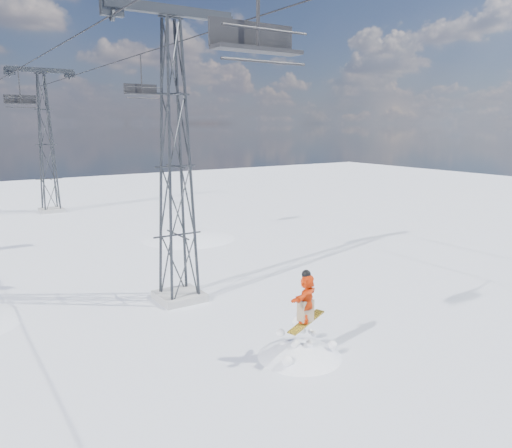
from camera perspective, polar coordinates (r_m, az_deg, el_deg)
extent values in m
plane|color=white|center=(14.38, 2.34, -18.40)|extent=(120.00, 120.00, 0.00)
sphere|color=white|center=(35.28, -7.31, -16.85)|extent=(20.00, 20.00, 20.00)
cube|color=#999999|center=(21.04, -8.73, -8.15)|extent=(1.80, 1.80, 0.30)
cube|color=#282B2F|center=(20.27, -9.75, 22.94)|extent=(5.00, 0.35, 0.35)
cube|color=#282B2F|center=(19.45, -16.16, 22.57)|extent=(0.80, 0.25, 0.50)
cube|color=#282B2F|center=(21.20, -3.85, 22.00)|extent=(0.80, 0.25, 0.50)
cube|color=#999999|center=(44.43, -22.32, 1.48)|extent=(1.80, 1.80, 0.30)
cube|color=#282B2F|center=(44.06, -23.45, 15.84)|extent=(5.00, 0.35, 0.35)
cube|color=#282B2F|center=(43.70, -26.36, 15.39)|extent=(0.80, 0.25, 0.50)
cube|color=#282B2F|center=(44.50, -20.54, 15.74)|extent=(0.80, 0.25, 0.50)
cylinder|color=black|center=(30.43, -22.93, 17.54)|extent=(0.06, 51.00, 0.06)
cylinder|color=black|center=(31.58, -14.69, 17.79)|extent=(0.06, 51.00, 0.06)
sphere|color=white|center=(17.04, 4.88, -20.11)|extent=(4.40, 4.40, 4.40)
cube|color=gold|center=(15.46, 5.77, -11.06)|extent=(1.55, 0.70, 0.32)
imported|color=#EA3D0A|center=(15.19, 5.83, -8.38)|extent=(1.44, 1.01, 1.50)
cube|color=#987E5E|center=(15.33, 5.79, -9.80)|extent=(0.52, 0.47, 0.69)
sphere|color=black|center=(14.96, 5.88, -5.76)|extent=(0.28, 0.28, 0.28)
cube|color=black|center=(10.80, 0.24, 19.28)|extent=(2.03, 0.46, 0.08)
cube|color=black|center=(11.03, -0.45, 20.71)|extent=(2.03, 0.06, 0.56)
cylinder|color=black|center=(10.56, 1.03, 18.07)|extent=(2.03, 0.06, 0.06)
cylinder|color=black|center=(10.60, 1.21, 21.36)|extent=(2.03, 0.05, 0.05)
cylinder|color=black|center=(29.20, -12.98, 16.34)|extent=(0.08, 0.08, 2.10)
cube|color=black|center=(29.12, -12.89, 14.29)|extent=(1.91, 0.43, 0.08)
cube|color=black|center=(29.34, -13.06, 14.82)|extent=(1.91, 0.06, 0.52)
cylinder|color=black|center=(28.89, -12.70, 13.85)|extent=(1.91, 0.06, 0.06)
cylinder|color=black|center=(28.88, -12.71, 14.99)|extent=(1.91, 0.05, 0.05)
cylinder|color=black|center=(39.62, -25.42, 14.01)|extent=(0.08, 0.08, 2.33)
cube|color=black|center=(39.56, -25.27, 12.34)|extent=(2.12, 0.48, 0.08)
cube|color=black|center=(39.80, -25.36, 12.78)|extent=(2.12, 0.06, 0.58)
cylinder|color=black|center=(39.29, -25.18, 11.97)|extent=(2.12, 0.06, 0.06)
cylinder|color=black|center=(39.26, -25.25, 12.90)|extent=(2.12, 0.05, 0.05)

